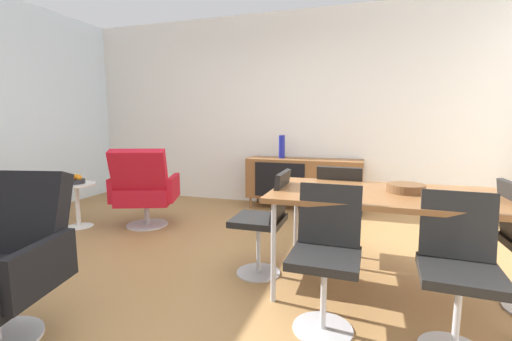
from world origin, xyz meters
TOP-DOWN VIEW (x-y plane):
  - ground_plane at (0.00, 0.00)m, footprint 8.32×8.32m
  - wall_back at (0.00, 2.60)m, footprint 6.80×0.12m
  - sideboard at (0.38, 2.30)m, footprint 1.60×0.45m
  - vase_cobalt at (0.06, 2.30)m, footprint 0.09×0.09m
  - dining_table at (1.35, 0.10)m, footprint 1.60×0.90m
  - wooden_bowl_on_table at (1.48, 0.15)m, footprint 0.26×0.26m
  - dining_chair_front_left at (1.00, -0.46)m, footprint 0.41×0.43m
  - dining_chair_front_right at (1.70, -0.46)m, footprint 0.42×0.44m
  - dining_chair_back_left at (1.00, 0.66)m, footprint 0.41×0.44m
  - dining_chair_near_window at (0.46, 0.10)m, footprint 0.43×0.40m
  - lounge_chair_red at (-1.25, 0.89)m, footprint 0.85×0.82m
  - side_table_round at (-2.02, 0.66)m, footprint 0.44×0.44m
  - fruit_bowl at (-2.02, 0.66)m, footprint 0.20×0.20m
  - magazine_stack at (-2.58, 0.26)m, footprint 0.35×0.42m

SIDE VIEW (x-z plane):
  - ground_plane at x=0.00m, z-range 0.00..0.00m
  - magazine_stack at x=-2.58m, z-range 0.00..0.26m
  - side_table_round at x=-2.02m, z-range 0.06..0.58m
  - sideboard at x=0.38m, z-range 0.08..0.80m
  - lounge_chair_red at x=-1.25m, z-range -0.01..0.94m
  - dining_chair_front_left at x=1.00m, z-range 0.04..0.90m
  - dining_chair_front_right at x=1.70m, z-range 0.04..0.90m
  - dining_chair_back_left at x=1.00m, z-range 0.04..0.90m
  - dining_chair_near_window at x=0.46m, z-range 0.04..0.90m
  - fruit_bowl at x=-2.02m, z-range 0.51..0.61m
  - dining_table at x=1.35m, z-range 0.33..1.07m
  - wooden_bowl_on_table at x=1.48m, z-range 0.74..0.80m
  - vase_cobalt at x=0.06m, z-range 0.72..1.05m
  - wall_back at x=0.00m, z-range 0.00..2.80m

